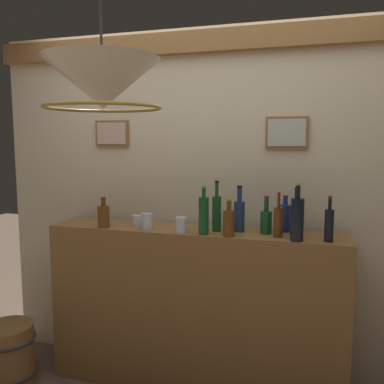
% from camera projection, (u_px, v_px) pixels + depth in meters
% --- Properties ---
extents(panelled_rear_partition, '(3.10, 0.15, 2.41)m').
position_uv_depth(panelled_rear_partition, '(204.00, 195.00, 2.93)').
color(panelled_rear_partition, beige).
rests_on(panelled_rear_partition, ground).
extents(bar_shelf_unit, '(1.95, 0.35, 1.09)m').
position_uv_depth(bar_shelf_unit, '(194.00, 309.00, 2.78)').
color(bar_shelf_unit, olive).
rests_on(bar_shelf_unit, ground).
extents(liquor_bottle_port, '(0.07, 0.07, 0.23)m').
position_uv_depth(liquor_bottle_port, '(229.00, 222.00, 2.51)').
color(liquor_bottle_port, brown).
rests_on(liquor_bottle_port, bar_shelf_unit).
extents(liquor_bottle_rye, '(0.07, 0.07, 0.33)m').
position_uv_depth(liquor_bottle_rye, '(297.00, 219.00, 2.38)').
color(liquor_bottle_rye, black).
rests_on(liquor_bottle_rye, bar_shelf_unit).
extents(liquor_bottle_bourbon, '(0.06, 0.06, 0.30)m').
position_uv_depth(liquor_bottle_bourbon, '(204.00, 215.00, 2.55)').
color(liquor_bottle_bourbon, '#185025').
rests_on(liquor_bottle_bourbon, bar_shelf_unit).
extents(liquor_bottle_whiskey, '(0.05, 0.05, 0.27)m').
position_uv_depth(liquor_bottle_whiskey, '(278.00, 221.00, 2.48)').
color(liquor_bottle_whiskey, '#5F3313').
rests_on(liquor_bottle_whiskey, bar_shelf_unit).
extents(liquor_bottle_rum, '(0.05, 0.05, 0.30)m').
position_uv_depth(liquor_bottle_rum, '(296.00, 217.00, 2.51)').
color(liquor_bottle_rum, black).
rests_on(liquor_bottle_rum, bar_shelf_unit).
extents(liquor_bottle_mezcal, '(0.07, 0.07, 0.24)m').
position_uv_depth(liquor_bottle_mezcal, '(266.00, 221.00, 2.57)').
color(liquor_bottle_mezcal, '#174B24').
rests_on(liquor_bottle_mezcal, bar_shelf_unit).
extents(liquor_bottle_gin, '(0.08, 0.08, 0.20)m').
position_uv_depth(liquor_bottle_gin, '(104.00, 215.00, 2.77)').
color(liquor_bottle_gin, brown).
rests_on(liquor_bottle_gin, bar_shelf_unit).
extents(liquor_bottle_scotch, '(0.05, 0.05, 0.26)m').
position_uv_depth(liquor_bottle_scotch, '(329.00, 224.00, 2.37)').
color(liquor_bottle_scotch, black).
rests_on(liquor_bottle_scotch, bar_shelf_unit).
extents(liquor_bottle_sherry, '(0.07, 0.07, 0.29)m').
position_uv_depth(liquor_bottle_sherry, '(239.00, 214.00, 2.63)').
color(liquor_bottle_sherry, navy).
rests_on(liquor_bottle_sherry, bar_shelf_unit).
extents(liquor_bottle_brandy, '(0.06, 0.06, 0.32)m').
position_uv_depth(liquor_bottle_brandy, '(217.00, 212.00, 2.64)').
color(liquor_bottle_brandy, '#1B4E27').
rests_on(liquor_bottle_brandy, bar_shelf_unit).
extents(liquor_bottle_tequila, '(0.08, 0.08, 0.24)m').
position_uv_depth(liquor_bottle_tequila, '(285.00, 217.00, 2.64)').
color(liquor_bottle_tequila, navy).
rests_on(liquor_bottle_tequila, bar_shelf_unit).
extents(glass_tumbler_rocks, '(0.07, 0.07, 0.07)m').
position_uv_depth(glass_tumbler_rocks, '(137.00, 221.00, 2.81)').
color(glass_tumbler_rocks, silver).
rests_on(glass_tumbler_rocks, bar_shelf_unit).
extents(glass_tumbler_highball, '(0.07, 0.07, 0.10)m').
position_uv_depth(glass_tumbler_highball, '(181.00, 225.00, 2.61)').
color(glass_tumbler_highball, silver).
rests_on(glass_tumbler_highball, bar_shelf_unit).
extents(glass_tumbler_shot, '(0.07, 0.07, 0.11)m').
position_uv_depth(glass_tumbler_shot, '(147.00, 221.00, 2.70)').
color(glass_tumbler_shot, silver).
rests_on(glass_tumbler_shot, bar_shelf_unit).
extents(pendant_lamp, '(0.54, 0.54, 0.66)m').
position_uv_depth(pendant_lamp, '(102.00, 85.00, 1.91)').
color(pendant_lamp, '#EFE5C6').
extents(wooden_barrel, '(0.36, 0.36, 0.43)m').
position_uv_depth(wooden_barrel, '(9.00, 355.00, 2.83)').
color(wooden_barrel, olive).
rests_on(wooden_barrel, ground).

